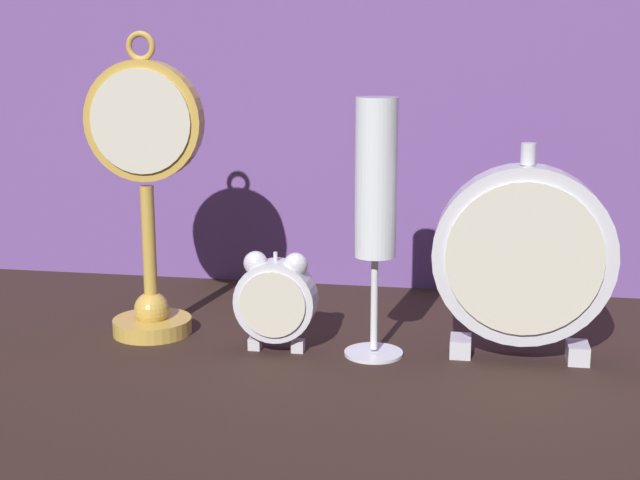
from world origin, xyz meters
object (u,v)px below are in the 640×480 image
(mantel_clock_silver, at_px, (523,256))
(champagne_flute, at_px, (376,198))
(alarm_clock_twin_bell, at_px, (276,297))
(pocket_watch_on_stand, at_px, (146,193))

(mantel_clock_silver, distance_m, champagne_flute, 0.15)
(mantel_clock_silver, bearing_deg, alarm_clock_twin_bell, -175.61)
(pocket_watch_on_stand, relative_size, alarm_clock_twin_bell, 3.09)
(pocket_watch_on_stand, height_order, mantel_clock_silver, pocket_watch_on_stand)
(mantel_clock_silver, xyz_separation_m, champagne_flute, (-0.14, -0.01, 0.05))
(champagne_flute, bearing_deg, alarm_clock_twin_bell, -176.52)
(alarm_clock_twin_bell, xyz_separation_m, champagne_flute, (0.10, 0.01, 0.10))
(pocket_watch_on_stand, xyz_separation_m, champagne_flute, (0.23, -0.02, 0.01))
(alarm_clock_twin_bell, bearing_deg, champagne_flute, 3.48)
(pocket_watch_on_stand, relative_size, champagne_flute, 1.24)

